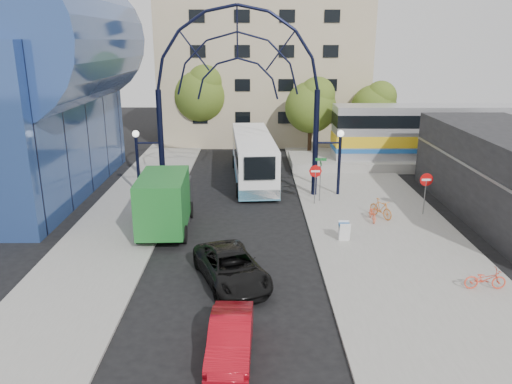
{
  "coord_description": "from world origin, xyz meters",
  "views": [
    {
      "loc": [
        0.93,
        -17.76,
        9.96
      ],
      "look_at": [
        1.09,
        6.0,
        2.71
      ],
      "focal_mm": 35.0,
      "sensor_mm": 36.0,
      "label": 1
    }
  ],
  "objects_px": {
    "red_sedan": "(230,338)",
    "bike_near_b": "(381,209)",
    "street_name_sign": "(321,170)",
    "tree_north_a": "(312,104)",
    "do_not_enter_sign": "(426,184)",
    "bike_far_a": "(485,279)",
    "bike_near_a": "(373,213)",
    "stop_sign": "(315,175)",
    "train_car": "(489,132)",
    "city_bus": "(253,157)",
    "tree_north_b": "(202,92)",
    "sandwich_board": "(344,229)",
    "black_suv": "(231,267)",
    "gateway_arch": "(238,64)",
    "green_truck": "(166,201)",
    "tree_north_c": "(375,105)"
  },
  "relations": [
    {
      "from": "red_sedan",
      "to": "bike_near_b",
      "type": "distance_m",
      "value": 15.3
    },
    {
      "from": "street_name_sign",
      "to": "tree_north_a",
      "type": "height_order",
      "value": "tree_north_a"
    },
    {
      "from": "do_not_enter_sign",
      "to": "bike_far_a",
      "type": "height_order",
      "value": "do_not_enter_sign"
    },
    {
      "from": "tree_north_a",
      "to": "bike_near_a",
      "type": "bearing_deg",
      "value": -84.56
    },
    {
      "from": "stop_sign",
      "to": "train_car",
      "type": "height_order",
      "value": "train_car"
    },
    {
      "from": "stop_sign",
      "to": "tree_north_a",
      "type": "distance_m",
      "value": 14.23
    },
    {
      "from": "street_name_sign",
      "to": "bike_near_a",
      "type": "distance_m",
      "value": 4.75
    },
    {
      "from": "bike_near_b",
      "to": "bike_far_a",
      "type": "bearing_deg",
      "value": -104.28
    },
    {
      "from": "city_bus",
      "to": "tree_north_b",
      "type": "bearing_deg",
      "value": 108.48
    },
    {
      "from": "sandwich_board",
      "to": "red_sedan",
      "type": "relative_size",
      "value": 0.25
    },
    {
      "from": "street_name_sign",
      "to": "black_suv",
      "type": "height_order",
      "value": "street_name_sign"
    },
    {
      "from": "tree_north_a",
      "to": "bike_near_b",
      "type": "bearing_deg",
      "value": -82.46
    },
    {
      "from": "train_car",
      "to": "city_bus",
      "type": "height_order",
      "value": "train_car"
    },
    {
      "from": "street_name_sign",
      "to": "bike_near_a",
      "type": "xyz_separation_m",
      "value": [
        2.54,
        -3.68,
        -1.59
      ]
    },
    {
      "from": "bike_near_a",
      "to": "stop_sign",
      "type": "bearing_deg",
      "value": 135.8
    },
    {
      "from": "stop_sign",
      "to": "black_suv",
      "type": "xyz_separation_m",
      "value": [
        -4.79,
        -10.41,
        -1.29
      ]
    },
    {
      "from": "train_car",
      "to": "tree_north_b",
      "type": "height_order",
      "value": "tree_north_b"
    },
    {
      "from": "gateway_arch",
      "to": "tree_north_b",
      "type": "height_order",
      "value": "gateway_arch"
    },
    {
      "from": "stop_sign",
      "to": "city_bus",
      "type": "xyz_separation_m",
      "value": [
        -3.84,
        6.16,
        -0.27
      ]
    },
    {
      "from": "street_name_sign",
      "to": "train_car",
      "type": "distance_m",
      "value": 17.55
    },
    {
      "from": "do_not_enter_sign",
      "to": "train_car",
      "type": "distance_m",
      "value": 15.03
    },
    {
      "from": "city_bus",
      "to": "red_sedan",
      "type": "height_order",
      "value": "city_bus"
    },
    {
      "from": "bike_far_a",
      "to": "city_bus",
      "type": "bearing_deg",
      "value": 29.69
    },
    {
      "from": "sandwich_board",
      "to": "red_sedan",
      "type": "height_order",
      "value": "red_sedan"
    },
    {
      "from": "do_not_enter_sign",
      "to": "bike_near_b",
      "type": "height_order",
      "value": "do_not_enter_sign"
    },
    {
      "from": "stop_sign",
      "to": "city_bus",
      "type": "height_order",
      "value": "city_bus"
    },
    {
      "from": "sandwich_board",
      "to": "train_car",
      "type": "bearing_deg",
      "value": 48.05
    },
    {
      "from": "do_not_enter_sign",
      "to": "green_truck",
      "type": "distance_m",
      "value": 14.94
    },
    {
      "from": "gateway_arch",
      "to": "sandwich_board",
      "type": "xyz_separation_m",
      "value": [
        5.6,
        -8.02,
        -7.81
      ]
    },
    {
      "from": "stop_sign",
      "to": "sandwich_board",
      "type": "distance_m",
      "value": 6.2
    },
    {
      "from": "stop_sign",
      "to": "bike_far_a",
      "type": "bearing_deg",
      "value": -63.25
    },
    {
      "from": "gateway_arch",
      "to": "sandwich_board",
      "type": "relative_size",
      "value": 13.8
    },
    {
      "from": "sandwich_board",
      "to": "tree_north_a",
      "type": "height_order",
      "value": "tree_north_a"
    },
    {
      "from": "train_car",
      "to": "bike_near_a",
      "type": "distance_m",
      "value": 18.08
    },
    {
      "from": "gateway_arch",
      "to": "red_sedan",
      "type": "distance_m",
      "value": 19.28
    },
    {
      "from": "tree_north_c",
      "to": "black_suv",
      "type": "bearing_deg",
      "value": -114.69
    },
    {
      "from": "do_not_enter_sign",
      "to": "sandwich_board",
      "type": "distance_m",
      "value": 6.85
    },
    {
      "from": "street_name_sign",
      "to": "city_bus",
      "type": "xyz_separation_m",
      "value": [
        -4.24,
        5.56,
        -0.41
      ]
    },
    {
      "from": "do_not_enter_sign",
      "to": "bike_far_a",
      "type": "xyz_separation_m",
      "value": [
        -0.51,
        -9.28,
        -1.41
      ]
    },
    {
      "from": "tree_north_b",
      "to": "tree_north_c",
      "type": "height_order",
      "value": "tree_north_b"
    },
    {
      "from": "green_truck",
      "to": "black_suv",
      "type": "distance_m",
      "value": 7.44
    },
    {
      "from": "tree_north_a",
      "to": "bike_near_a",
      "type": "relative_size",
      "value": 4.41
    },
    {
      "from": "gateway_arch",
      "to": "tree_north_c",
      "type": "bearing_deg",
      "value": 48.96
    },
    {
      "from": "train_car",
      "to": "city_bus",
      "type": "distance_m",
      "value": 19.46
    },
    {
      "from": "sandwich_board",
      "to": "tree_north_a",
      "type": "relative_size",
      "value": 0.14
    },
    {
      "from": "gateway_arch",
      "to": "tree_north_b",
      "type": "bearing_deg",
      "value": 103.68
    },
    {
      "from": "tree_north_a",
      "to": "gateway_arch",
      "type": "bearing_deg",
      "value": -117.17
    },
    {
      "from": "red_sedan",
      "to": "bike_near_a",
      "type": "relative_size",
      "value": 2.49
    },
    {
      "from": "bike_far_a",
      "to": "bike_near_b",
      "type": "bearing_deg",
      "value": 15.14
    },
    {
      "from": "black_suv",
      "to": "red_sedan",
      "type": "distance_m",
      "value": 5.17
    }
  ]
}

